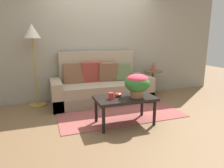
# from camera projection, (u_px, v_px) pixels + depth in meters

# --- Properties ---
(ground_plane) EXTENTS (14.00, 14.00, 0.00)m
(ground_plane) POSITION_uv_depth(u_px,v_px,m) (118.00, 111.00, 3.92)
(ground_plane) COLOR brown
(wall_back) EXTENTS (6.40, 0.12, 2.96)m
(wall_back) POSITION_uv_depth(u_px,v_px,m) (100.00, 35.00, 4.68)
(wall_back) COLOR gray
(wall_back) RESTS_ON ground
(area_rug) EXTENTS (2.30, 1.78, 0.01)m
(area_rug) POSITION_uv_depth(u_px,v_px,m) (114.00, 108.00, 4.10)
(area_rug) COLOR #994C47
(area_rug) RESTS_ON ground
(couch) EXTENTS (2.17, 0.86, 1.12)m
(couch) POSITION_uv_depth(u_px,v_px,m) (101.00, 87.00, 4.49)
(couch) COLOR gray
(couch) RESTS_ON ground
(coffee_table) EXTENTS (0.98, 0.54, 0.47)m
(coffee_table) POSITION_uv_depth(u_px,v_px,m) (125.00, 100.00, 3.27)
(coffee_table) COLOR black
(coffee_table) RESTS_ON ground
(side_table) EXTENTS (0.47, 0.47, 0.62)m
(side_table) POSITION_uv_depth(u_px,v_px,m) (153.00, 78.00, 5.01)
(side_table) COLOR brown
(side_table) RESTS_ON ground
(floor_lamp) EXTENTS (0.36, 0.36, 1.68)m
(floor_lamp) POSITION_uv_depth(u_px,v_px,m) (33.00, 41.00, 3.98)
(floor_lamp) COLOR olive
(floor_lamp) RESTS_ON ground
(potted_plant) EXTENTS (0.40, 0.40, 0.38)m
(potted_plant) POSITION_uv_depth(u_px,v_px,m) (137.00, 83.00, 3.20)
(potted_plant) COLOR #A36B4C
(potted_plant) RESTS_ON coffee_table
(coffee_mug) EXTENTS (0.13, 0.08, 0.10)m
(coffee_mug) POSITION_uv_depth(u_px,v_px,m) (111.00, 96.00, 3.14)
(coffee_mug) COLOR red
(coffee_mug) RESTS_ON coffee_table
(snack_bowl) EXTENTS (0.12, 0.12, 0.06)m
(snack_bowl) POSITION_uv_depth(u_px,v_px,m) (118.00, 94.00, 3.28)
(snack_bowl) COLOR #B2382D
(snack_bowl) RESTS_ON coffee_table
(table_vase) EXTENTS (0.09, 0.09, 0.20)m
(table_vase) POSITION_uv_depth(u_px,v_px,m) (153.00, 67.00, 4.96)
(table_vase) COLOR #934C42
(table_vase) RESTS_ON side_table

